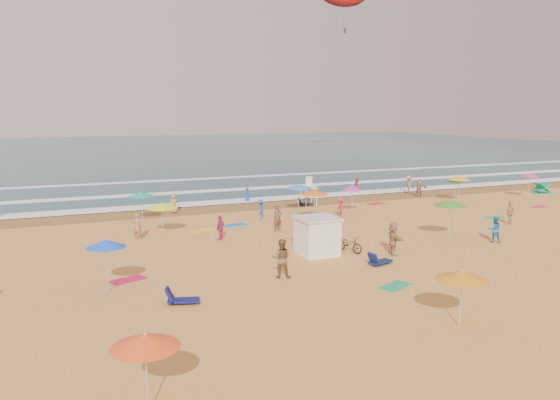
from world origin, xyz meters
name	(u,v)px	position (x,y,z in m)	size (l,w,h in m)	color
ground	(339,235)	(0.00, 0.00, 0.00)	(220.00, 220.00, 0.00)	gold
ocean	(137,151)	(0.00, 84.00, 0.00)	(220.00, 140.00, 0.18)	#0C4756
wet_sand	(268,205)	(0.00, 12.50, 0.01)	(220.00, 220.00, 0.00)	olive
surf_foam	(235,190)	(0.00, 21.32, 0.10)	(200.00, 18.70, 0.05)	white
cabana	(317,237)	(-3.58, -3.80, 1.00)	(2.00, 2.00, 2.00)	white
cabana_roof	(317,218)	(-3.58, -3.80, 2.06)	(2.20, 2.20, 0.12)	silver
bicycle	(349,244)	(-1.68, -4.10, 0.47)	(0.63, 1.81, 0.95)	black
lifeguard_stand	(309,193)	(3.11, 10.82, 1.05)	(1.20, 1.20, 2.10)	white
beach_umbrellas	(367,202)	(1.80, -0.40, 2.11)	(58.91, 27.98, 0.77)	yellow
loungers	(463,234)	(6.96, -3.65, 0.17)	(58.83, 23.08, 0.34)	#102250
towels	(406,232)	(4.38, -1.15, 0.01)	(36.45, 21.19, 0.03)	#C01849
beachgoers	(323,211)	(0.85, 3.98, 0.82)	(37.18, 24.48, 2.15)	#2440A9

